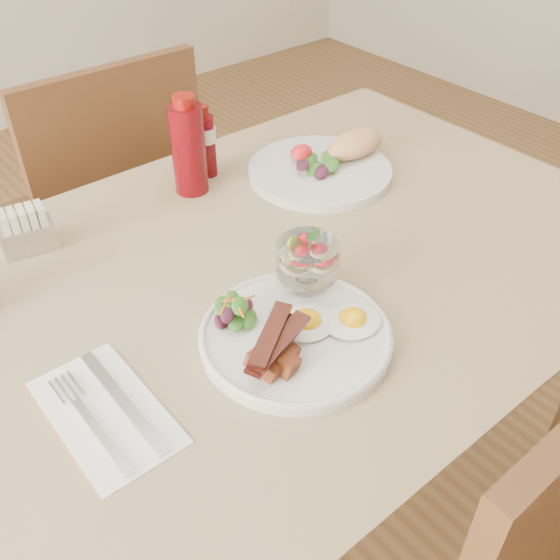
# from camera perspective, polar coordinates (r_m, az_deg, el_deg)

# --- Properties ---
(table) EXTENTS (1.33, 0.88, 0.75)m
(table) POSITION_cam_1_polar(r_m,az_deg,el_deg) (1.11, -0.59, -2.10)
(table) COLOR #54311A
(table) RESTS_ON ground
(chair_far) EXTENTS (0.42, 0.42, 0.93)m
(chair_far) POSITION_cam_1_polar(r_m,az_deg,el_deg) (1.66, -15.23, 6.04)
(chair_far) COLOR #54311A
(chair_far) RESTS_ON ground
(main_plate) EXTENTS (0.28, 0.28, 0.02)m
(main_plate) POSITION_cam_1_polar(r_m,az_deg,el_deg) (0.90, 1.44, -5.21)
(main_plate) COLOR silver
(main_plate) RESTS_ON table
(fried_eggs) EXTENTS (0.15, 0.12, 0.02)m
(fried_eggs) POSITION_cam_1_polar(r_m,az_deg,el_deg) (0.91, 4.60, -3.71)
(fried_eggs) COLOR white
(fried_eggs) RESTS_ON main_plate
(bacon_potato_pile) EXTENTS (0.12, 0.09, 0.05)m
(bacon_potato_pile) POSITION_cam_1_polar(r_m,az_deg,el_deg) (0.84, -0.38, -6.43)
(bacon_potato_pile) COLOR maroon
(bacon_potato_pile) RESTS_ON main_plate
(side_salad) EXTENTS (0.08, 0.07, 0.04)m
(side_salad) POSITION_cam_1_polar(r_m,az_deg,el_deg) (0.91, -4.09, -2.98)
(side_salad) COLOR #1C5416
(side_salad) RESTS_ON main_plate
(fruit_cup) EXTENTS (0.10, 0.10, 0.10)m
(fruit_cup) POSITION_cam_1_polar(r_m,az_deg,el_deg) (0.94, 2.52, 1.90)
(fruit_cup) COLOR white
(fruit_cup) RESTS_ON main_plate
(second_plate) EXTENTS (0.32, 0.29, 0.07)m
(second_plate) POSITION_cam_1_polar(r_m,az_deg,el_deg) (1.31, 4.43, 10.58)
(second_plate) COLOR silver
(second_plate) RESTS_ON table
(ketchup_bottle) EXTENTS (0.09, 0.09, 0.19)m
(ketchup_bottle) POSITION_cam_1_polar(r_m,az_deg,el_deg) (1.22, -8.38, 11.87)
(ketchup_bottle) COLOR #58050A
(ketchup_bottle) RESTS_ON table
(hot_sauce_bottle) EXTENTS (0.05, 0.05, 0.15)m
(hot_sauce_bottle) POSITION_cam_1_polar(r_m,az_deg,el_deg) (1.28, -6.79, 12.39)
(hot_sauce_bottle) COLOR #58050A
(hot_sauce_bottle) RESTS_ON table
(sugar_caddy) EXTENTS (0.10, 0.07, 0.08)m
(sugar_caddy) POSITION_cam_1_polar(r_m,az_deg,el_deg) (1.15, -22.15, 4.08)
(sugar_caddy) COLOR silver
(sugar_caddy) RESTS_ON table
(napkin_cutlery) EXTENTS (0.12, 0.22, 0.01)m
(napkin_cutlery) POSITION_cam_1_polar(r_m,az_deg,el_deg) (0.85, -15.52, -11.50)
(napkin_cutlery) COLOR white
(napkin_cutlery) RESTS_ON table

